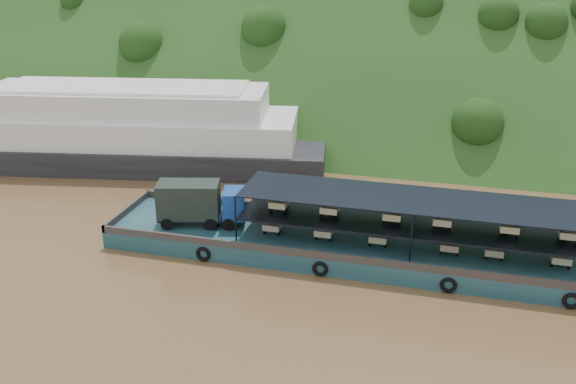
# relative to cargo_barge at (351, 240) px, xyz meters

# --- Properties ---
(ground) EXTENTS (160.00, 160.00, 0.00)m
(ground) POSITION_rel_cargo_barge_xyz_m (-3.03, -0.64, -1.08)
(ground) COLOR brown
(ground) RESTS_ON ground
(hillside) EXTENTS (140.00, 39.60, 39.60)m
(hillside) POSITION_rel_cargo_barge_xyz_m (-3.03, 35.36, -1.08)
(hillside) COLOR #1D3C16
(hillside) RESTS_ON ground
(cargo_barge) EXTENTS (35.00, 7.18, 4.54)m
(cargo_barge) POSITION_rel_cargo_barge_xyz_m (0.00, 0.00, 0.00)
(cargo_barge) COLOR #15394B
(cargo_barge) RESTS_ON ground
(passenger_ferry) EXTENTS (38.28, 15.78, 7.54)m
(passenger_ferry) POSITION_rel_cargo_barge_xyz_m (-23.62, 13.52, 2.18)
(passenger_ferry) COLOR black
(passenger_ferry) RESTS_ON ground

